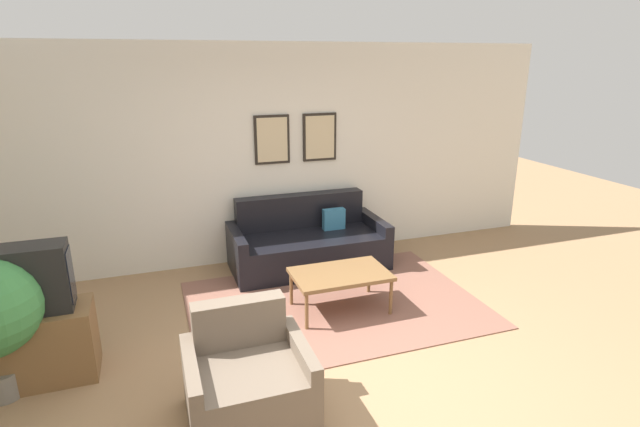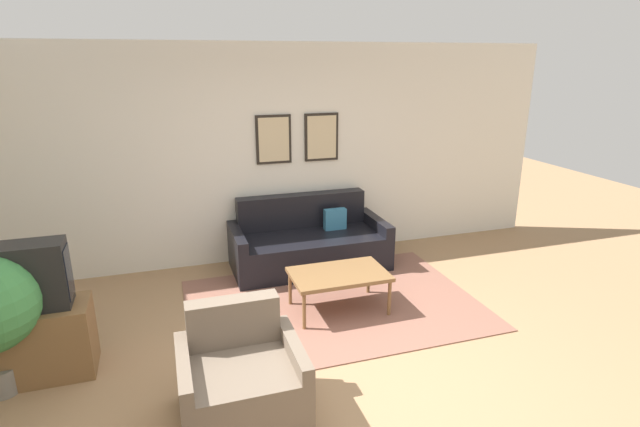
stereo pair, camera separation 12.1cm
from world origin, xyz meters
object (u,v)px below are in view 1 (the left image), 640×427
armchair (248,383)px  coffee_table (340,276)px  tv (28,280)px  couch (307,244)px

armchair → coffee_table: bearing=39.9°
tv → armchair: tv is taller
coffee_table → tv: tv is taller
couch → tv: size_ratio=3.12×
armchair → tv: bearing=139.2°
coffee_table → armchair: 1.77m
couch → armchair: couch is taller
couch → armchair: bearing=-116.6°
couch → tv: (-2.74, -1.50, 0.59)m
coffee_table → tv: (-2.70, -0.28, 0.49)m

